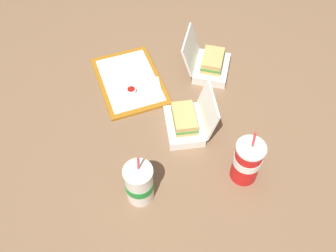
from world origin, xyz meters
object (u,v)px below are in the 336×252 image
Objects in this scene: plastic_fork at (117,92)px; soda_cup_back at (139,184)px; ketchup_cup at (131,91)px; soda_cup_right at (247,161)px; food_tray at (130,81)px; clamshell_sandwich_left at (187,122)px; clamshell_sandwich_center at (210,64)px.

soda_cup_back is (-0.48, 0.07, 0.07)m from plastic_fork.
soda_cup_right is (-0.52, -0.24, 0.07)m from ketchup_cup.
ketchup_cup is 0.57m from soda_cup_right.
plastic_fork is at bearing 122.66° from food_tray.
ketchup_cup is 0.36× the size of plastic_fork.
food_tray is 0.08m from ketchup_cup.
food_tray is 1.60× the size of soda_cup_right.
soda_cup_right is (-0.27, -0.10, 0.05)m from clamshell_sandwich_left.
soda_cup_back reaches higher than clamshell_sandwich_left.
soda_cup_back reaches higher than clamshell_sandwich_center.
clamshell_sandwich_center is 1.17× the size of soda_cup_back.
food_tray is 1.44× the size of clamshell_sandwich_center.
plastic_fork is at bearing 35.00° from clamshell_sandwich_left.
clamshell_sandwich_center is 1.11× the size of soda_cup_right.
ketchup_cup reaches higher than food_tray.
ketchup_cup is at bearing 24.81° from soda_cup_right.
clamshell_sandwich_left reaches higher than ketchup_cup.
clamshell_sandwich_left reaches higher than plastic_fork.
food_tray is at bearing 77.66° from clamshell_sandwich_center.
soda_cup_back is at bearing 164.12° from ketchup_cup.
soda_cup_right reaches higher than food_tray.
ketchup_cup is at bearing -116.44° from plastic_fork.
soda_cup_right reaches higher than plastic_fork.
soda_cup_back is (-0.52, 0.14, 0.08)m from food_tray.
food_tray is at bearing -13.08° from ketchup_cup.
plastic_fork is 0.49m from soda_cup_back.
clamshell_sandwich_center is at bearing -42.12° from clamshell_sandwich_left.
clamshell_sandwich_left is at bearing 20.70° from soda_cup_right.
clamshell_sandwich_left is 0.33m from soda_cup_back.
soda_cup_right is (-0.52, 0.12, 0.05)m from clamshell_sandwich_center.
ketchup_cup is 0.17× the size of clamshell_sandwich_left.
clamshell_sandwich_center is at bearing -102.34° from food_tray.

